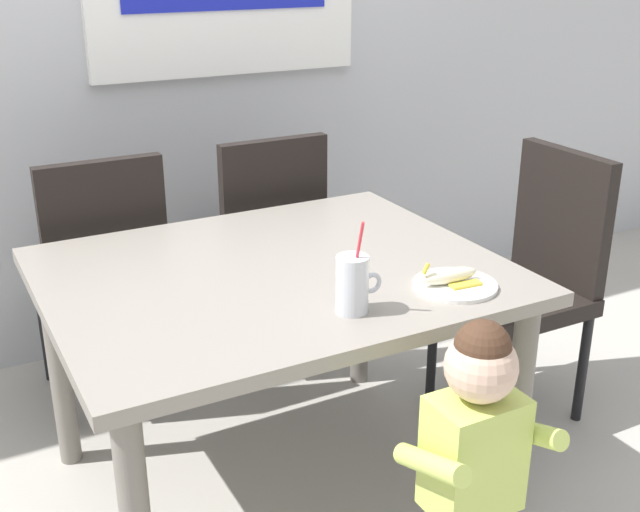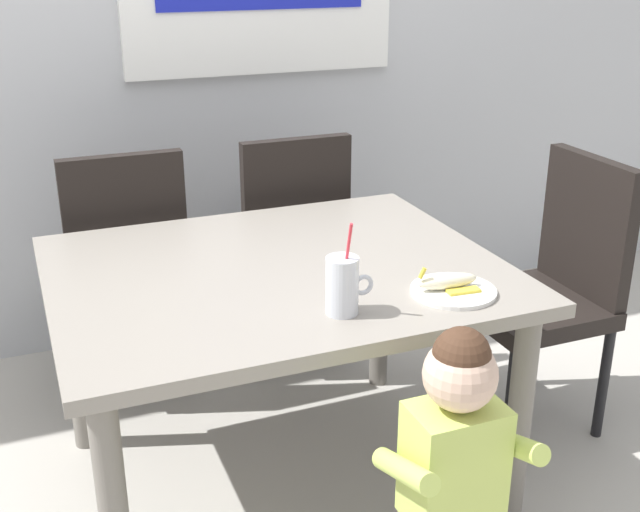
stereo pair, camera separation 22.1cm
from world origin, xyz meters
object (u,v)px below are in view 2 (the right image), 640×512
object	(u,v)px
dining_chair_right	(287,237)
peeled_banana	(448,282)
dining_table	(277,297)
dining_chair_left	(125,259)
milk_cup	(343,289)
dining_chair_far	(554,279)
toddler_standing	(455,450)
snack_plate	(453,291)

from	to	relation	value
dining_chair_right	peeled_banana	xyz separation A→B (m)	(0.07, -1.10, 0.24)
dining_table	dining_chair_right	xyz separation A→B (m)	(0.30, 0.76, -0.11)
dining_chair_left	peeled_banana	size ratio (longest dim) A/B	5.53
milk_cup	dining_chair_right	bearing A→B (deg)	77.57
dining_chair_far	toddler_standing	distance (m)	1.09
dining_chair_left	dining_chair_right	distance (m)	0.63
dining_chair_left	snack_plate	size ratio (longest dim) A/B	4.17
dining_chair_right	toddler_standing	world-z (taller)	dining_chair_right
snack_plate	peeled_banana	bearing A→B (deg)	142.77
toddler_standing	snack_plate	world-z (taller)	toddler_standing
snack_plate	peeled_banana	distance (m)	0.03
dining_chair_left	dining_table	bearing A→B (deg)	113.77
milk_cup	peeled_banana	xyz separation A→B (m)	(0.31, 0.01, -0.04)
dining_chair_far	toddler_standing	xyz separation A→B (m)	(-0.82, -0.72, -0.02)
snack_plate	dining_chair_right	bearing A→B (deg)	94.10
peeled_banana	dining_chair_far	bearing A→B (deg)	29.09
milk_cup	peeled_banana	world-z (taller)	milk_cup
milk_cup	dining_table	bearing A→B (deg)	99.09
snack_plate	peeled_banana	xyz separation A→B (m)	(-0.01, 0.01, 0.03)
dining_table	milk_cup	bearing A→B (deg)	-80.91
toddler_standing	snack_plate	distance (m)	0.46
dining_table	dining_chair_right	bearing A→B (deg)	68.43
toddler_standing	peeled_banana	bearing A→B (deg)	63.79
dining_table	dining_chair_far	size ratio (longest dim) A/B	1.34
milk_cup	peeled_banana	bearing A→B (deg)	1.84
dining_chair_far	peeled_banana	xyz separation A→B (m)	(-0.64, -0.36, 0.24)
dining_chair_left	toddler_standing	distance (m)	1.54
toddler_standing	dining_chair_right	bearing A→B (deg)	85.71
dining_table	snack_plate	world-z (taller)	snack_plate
milk_cup	snack_plate	distance (m)	0.33
dining_chair_far	toddler_standing	bearing A→B (deg)	-48.82
snack_plate	dining_chair_left	bearing A→B (deg)	122.86
toddler_standing	dining_chair_far	bearing A→B (deg)	41.18
dining_table	peeled_banana	xyz separation A→B (m)	(0.37, -0.34, 0.13)
dining_table	dining_chair_far	xyz separation A→B (m)	(1.01, 0.02, -0.11)
dining_chair_far	peeled_banana	bearing A→B (deg)	-60.91
dining_chair_far	dining_chair_right	bearing A→B (deg)	-136.14
snack_plate	dining_chair_far	bearing A→B (deg)	30.14
toddler_standing	milk_cup	world-z (taller)	milk_cup
dining_chair_left	dining_chair_right	size ratio (longest dim) A/B	1.00
dining_chair_right	snack_plate	world-z (taller)	dining_chair_right
toddler_standing	dining_table	bearing A→B (deg)	105.27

